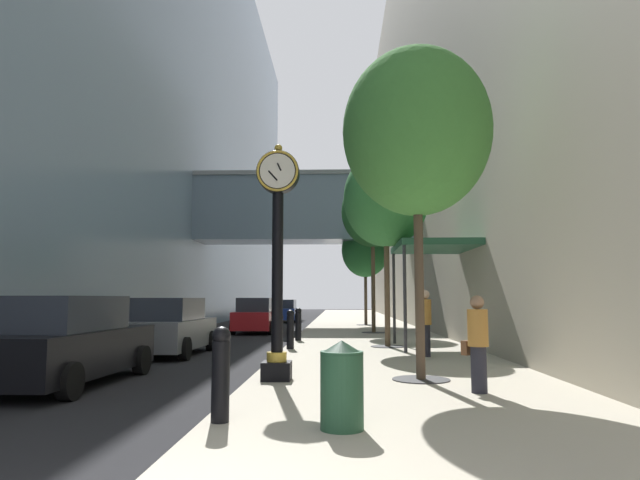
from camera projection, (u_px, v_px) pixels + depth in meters
name	position (u px, v px, depth m)	size (l,w,h in m)	color
ground_plane	(307.00, 329.00, 30.35)	(110.00, 110.00, 0.00)	black
sidewalk_right	(360.00, 325.00, 33.24)	(5.99, 80.00, 0.14)	#BCB29E
building_block_left	(138.00, 79.00, 35.31)	(21.82, 80.00, 31.29)	#758EA8
building_block_right	(479.00, 101.00, 34.42)	(9.00, 80.00, 27.68)	#A89E89
street_clock	(278.00, 248.00, 10.85)	(0.84, 0.55, 4.61)	black
bollard_nearest	(221.00, 372.00, 7.07)	(0.24, 0.24, 1.20)	black
bollard_third	(278.00, 336.00, 13.81)	(0.24, 0.24, 1.20)	black
bollard_fourth	(290.00, 328.00, 17.18)	(0.24, 0.24, 1.20)	black
bollard_fifth	(298.00, 323.00, 20.55)	(0.24, 0.24, 1.20)	black
street_tree_near	(416.00, 132.00, 11.13)	(2.96, 2.96, 6.58)	#333335
street_tree_mid_near	(386.00, 199.00, 18.35)	(2.81, 2.81, 6.46)	#333335
street_tree_mid_far	(373.00, 212.00, 25.66)	(2.88, 2.88, 7.20)	#333335
street_tree_far	(365.00, 250.00, 32.76)	(2.79, 2.79, 5.99)	#333335
trash_bin	(342.00, 384.00, 6.67)	(0.53, 0.53, 1.05)	#234C33
pedestrian_walking	(478.00, 341.00, 9.26)	(0.50, 0.52, 1.60)	#23232D
pedestrian_by_clock	(425.00, 321.00, 14.94)	(0.40, 0.40, 1.78)	#23232D
storefront_awning	(432.00, 248.00, 17.83)	(2.40, 3.60, 3.30)	#235138
car_red_near	(257.00, 316.00, 27.21)	(2.03, 4.54, 1.71)	#AD191E
car_blue_mid	(284.00, 311.00, 39.26)	(2.06, 4.31, 1.59)	navy
car_grey_far	(170.00, 327.00, 16.66)	(2.03, 4.31, 1.70)	slate
car_black_trailing	(63.00, 342.00, 10.87)	(2.20, 4.72, 1.74)	black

